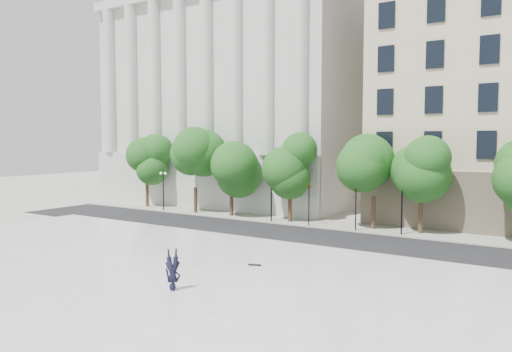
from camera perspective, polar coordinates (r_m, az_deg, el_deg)
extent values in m
plane|color=#AFADA6|center=(25.04, -15.40, -13.37)|extent=(160.00, 160.00, 0.00)
cube|color=white|center=(26.98, -10.55, -11.52)|extent=(44.00, 22.00, 0.45)
cube|color=black|center=(38.99, 4.89, -6.91)|extent=(60.00, 8.00, 0.02)
cube|color=#AAA79D|center=(44.29, 8.55, -5.55)|extent=(60.00, 4.00, 0.12)
cube|color=beige|center=(65.19, 0.37, 8.56)|extent=(30.00, 26.00, 25.00)
cube|color=beige|center=(67.40, 0.38, 19.47)|extent=(31.50, 27.50, 0.60)
cylinder|color=black|center=(43.07, 6.07, -3.52)|extent=(0.10, 0.10, 3.50)
imported|color=black|center=(42.84, 6.09, -0.76)|extent=(0.89, 1.67, 0.67)
cylinder|color=black|center=(41.35, 11.33, -3.90)|extent=(0.10, 0.10, 3.50)
imported|color=black|center=(41.12, 11.37, -1.02)|extent=(0.36, 1.67, 0.67)
imported|color=black|center=(24.17, -9.46, -12.15)|extent=(1.85, 1.92, 0.53)
cube|color=black|center=(28.36, -0.16, -10.12)|extent=(0.75, 0.40, 0.07)
cylinder|color=#382619|center=(56.78, -12.33, -2.01)|extent=(0.36, 0.36, 2.98)
sphere|color=#144614|center=(56.49, -12.39, 2.07)|extent=(3.47, 3.47, 3.47)
cylinder|color=#382619|center=(51.04, -6.92, -2.80)|extent=(0.36, 0.36, 2.66)
sphere|color=#144614|center=(50.73, -6.96, 1.25)|extent=(4.56, 4.56, 4.56)
cylinder|color=#382619|center=(48.66, -2.82, -3.21)|extent=(0.36, 0.36, 2.52)
sphere|color=#144614|center=(48.34, -2.83, 0.81)|extent=(4.17, 4.17, 4.17)
cylinder|color=#382619|center=(45.22, 3.90, -3.56)|extent=(0.36, 0.36, 2.85)
sphere|color=#144614|center=(44.87, 3.93, 1.34)|extent=(3.95, 3.95, 3.95)
cylinder|color=#382619|center=(42.60, 13.26, -4.17)|extent=(0.36, 0.36, 2.80)
sphere|color=#144614|center=(42.22, 13.34, 0.93)|extent=(3.90, 3.90, 3.90)
cylinder|color=#382619|center=(41.57, 18.30, -4.32)|extent=(0.36, 0.36, 3.02)
sphere|color=#144614|center=(41.18, 18.43, 1.32)|extent=(4.10, 4.10, 4.10)
cylinder|color=black|center=(53.22, -10.55, -1.90)|extent=(0.12, 0.12, 3.89)
cube|color=black|center=(53.06, -10.57, 0.19)|extent=(0.60, 0.06, 0.06)
sphere|color=white|center=(53.26, -10.81, 0.31)|extent=(0.28, 0.28, 0.28)
sphere|color=white|center=(52.84, -10.34, 0.29)|extent=(0.28, 0.28, 0.28)
cylinder|color=black|center=(45.19, 1.76, -2.71)|extent=(0.12, 0.12, 4.17)
cube|color=black|center=(44.99, 1.76, -0.07)|extent=(0.60, 0.06, 0.06)
sphere|color=white|center=(45.14, 1.44, 0.07)|extent=(0.28, 0.28, 0.28)
sphere|color=white|center=(44.83, 2.09, 0.04)|extent=(0.28, 0.28, 0.28)
cylinder|color=black|center=(40.41, 16.32, -3.63)|extent=(0.12, 0.12, 4.26)
cube|color=black|center=(40.18, 16.38, -0.62)|extent=(0.60, 0.06, 0.06)
sphere|color=white|center=(40.26, 15.98, -0.46)|extent=(0.28, 0.28, 0.28)
sphere|color=white|center=(40.09, 16.80, -0.49)|extent=(0.28, 0.28, 0.28)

